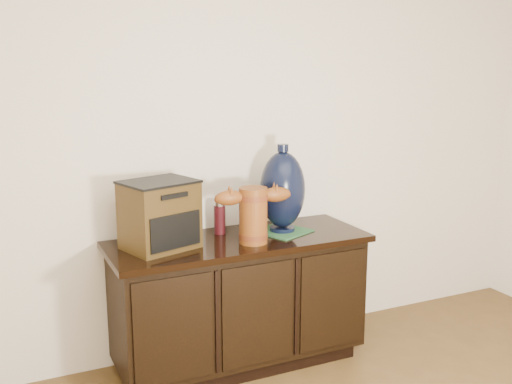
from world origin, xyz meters
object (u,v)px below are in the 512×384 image
terracotta_vessel (253,212)px  tv_radio (160,215)px  lamp_base (283,190)px  spray_can (220,217)px  sideboard (239,300)px

terracotta_vessel → tv_radio: size_ratio=1.01×
tv_radio → terracotta_vessel: bearing=-31.5°
terracotta_vessel → lamp_base: (0.24, 0.13, 0.07)m
terracotta_vessel → spray_can: size_ratio=2.26×
lamp_base → tv_radio: bearing=-179.4°
terracotta_vessel → tv_radio: (-0.48, 0.12, 0.01)m
lamp_base → spray_can: 0.39m
sideboard → terracotta_vessel: (0.04, -0.11, 0.54)m
sideboard → lamp_base: bearing=4.3°
lamp_base → spray_can: (-0.34, 0.12, -0.15)m
terracotta_vessel → tv_radio: 0.50m
terracotta_vessel → tv_radio: tv_radio is taller
tv_radio → lamp_base: bearing=-16.9°
sideboard → tv_radio: tv_radio is taller
sideboard → spray_can: (-0.06, 0.14, 0.46)m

